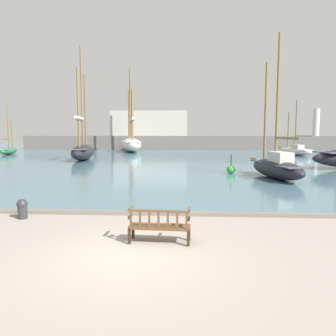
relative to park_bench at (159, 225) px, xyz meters
The scene contains 12 objects.
ground_plane 1.22m from the park_bench, 122.38° to the right, with size 160.00×160.00×0.00m, color gray.
harbor_water 43.06m from the park_bench, 90.80° to the left, with size 100.00×80.00×0.08m, color slate.
quay_edge_kerb 2.99m from the park_bench, 101.70° to the left, with size 40.00×0.30×0.12m, color slate.
park_bench is the anchor object (origin of this frame).
sailboat_mid_starboard 27.19m from the park_bench, 111.88° to the left, with size 3.35×8.43×11.61m.
sailboat_distant_harbor 36.30m from the park_bench, 66.82° to the left, with size 3.17×6.91×6.86m.
sailboat_nearest_port 40.02m from the park_bench, 124.23° to the left, with size 2.57×5.69×6.33m.
sailboat_centre_channel 40.74m from the park_bench, 100.76° to the left, with size 5.26×11.77×12.13m.
sailboat_outer_port 13.60m from the park_bench, 62.73° to the left, with size 2.75×7.16×8.74m.
mooring_bollard 5.28m from the park_bench, 155.80° to the left, with size 0.36×0.36×0.67m.
channel_buoy 14.56m from the park_bench, 75.23° to the left, with size 0.57×0.57×1.27m.
far_breakwater 46.75m from the park_bench, 92.06° to the left, with size 52.57×2.40×6.76m.
Camera 1 is at (1.31, -7.38, 2.88)m, focal length 35.00 mm.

